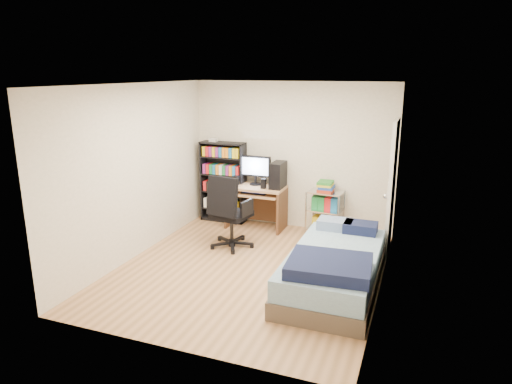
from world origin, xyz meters
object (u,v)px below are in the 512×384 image
at_px(media_shelf, 223,181).
at_px(computer_desk, 262,190).
at_px(office_chair, 230,225).
at_px(bed, 334,268).

height_order(media_shelf, computer_desk, media_shelf).
height_order(computer_desk, office_chair, computer_desk).
distance_m(computer_desk, office_chair, 1.12).
height_order(office_chair, bed, office_chair).
distance_m(office_chair, bed, 1.95).
bearing_deg(computer_desk, media_shelf, 172.67).
bearing_deg(bed, office_chair, 155.69).
height_order(media_shelf, bed, media_shelf).
xyz_separation_m(media_shelf, bed, (2.42, -1.97, -0.47)).
distance_m(media_shelf, office_chair, 1.38).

